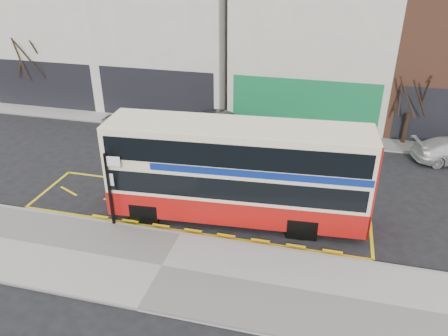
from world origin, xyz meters
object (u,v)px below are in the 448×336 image
(bus_stop_post, at_px, (110,183))
(car_grey, at_px, (223,127))
(double_decker_bus, at_px, (238,171))
(car_silver, at_px, (132,124))
(street_tree_left, at_px, (29,47))
(street_tree_right, at_px, (414,85))

(bus_stop_post, bearing_deg, car_grey, 71.82)
(double_decker_bus, bearing_deg, car_silver, 133.84)
(street_tree_left, bearing_deg, double_decker_bus, -31.65)
(bus_stop_post, bearing_deg, car_silver, 104.46)
(car_grey, distance_m, street_tree_right, 10.25)
(bus_stop_post, distance_m, street_tree_left, 16.41)
(double_decker_bus, distance_m, bus_stop_post, 4.81)
(bus_stop_post, xyz_separation_m, street_tree_right, (11.71, 11.11, 1.40))
(double_decker_bus, relative_size, street_tree_right, 2.05)
(bus_stop_post, xyz_separation_m, car_grey, (1.96, 9.34, -1.22))
(street_tree_left, relative_size, street_tree_right, 1.20)
(car_silver, bearing_deg, bus_stop_post, -152.83)
(car_silver, bearing_deg, double_decker_bus, -125.47)
(double_decker_bus, relative_size, bus_stop_post, 3.35)
(street_tree_left, xyz_separation_m, street_tree_right, (23.14, -0.49, -0.67))
(double_decker_bus, xyz_separation_m, car_grey, (-2.50, 7.54, -1.35))
(car_silver, xyz_separation_m, street_tree_right, (15.05, 2.33, 2.75))
(double_decker_bus, bearing_deg, street_tree_left, 144.03)
(car_grey, xyz_separation_m, street_tree_left, (-13.39, 2.25, 3.28))
(car_silver, bearing_deg, street_tree_right, -74.83)
(double_decker_bus, height_order, bus_stop_post, double_decker_bus)
(street_tree_left, bearing_deg, car_silver, -19.18)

